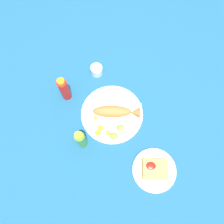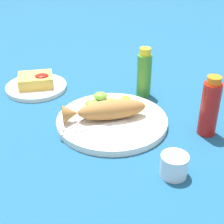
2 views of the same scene
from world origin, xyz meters
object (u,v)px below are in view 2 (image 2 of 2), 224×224
object	(u,v)px
side_plate_fries	(36,87)
fried_fish	(106,110)
fork_near	(89,128)
fork_far	(83,119)
hot_sauce_bottle_green	(144,74)
main_plate	(112,121)
salt_cup	(174,167)
hot_sauce_bottle_red	(210,107)

from	to	relation	value
side_plate_fries	fried_fish	bearing A→B (deg)	-54.37
fried_fish	fork_near	size ratio (longest dim) A/B	1.24
fork_far	hot_sauce_bottle_green	size ratio (longest dim) A/B	0.97
fried_fish	fork_near	bearing A→B (deg)	-144.44
main_plate	hot_sauce_bottle_green	bearing A→B (deg)	49.03
fried_fish	fork_far	distance (m)	0.07
fork_near	side_plate_fries	xyz separation A→B (m)	(-0.14, 0.30, -0.01)
hot_sauce_bottle_green	salt_cup	world-z (taller)	hot_sauce_bottle_green
main_plate	fork_far	size ratio (longest dim) A/B	1.98
salt_cup	side_plate_fries	xyz separation A→B (m)	(-0.30, 0.50, -0.02)
hot_sauce_bottle_red	fried_fish	bearing A→B (deg)	160.08
main_plate	hot_sauce_bottle_green	world-z (taller)	hot_sauce_bottle_green
hot_sauce_bottle_red	salt_cup	xyz separation A→B (m)	(-0.14, -0.14, -0.05)
fork_near	hot_sauce_bottle_green	world-z (taller)	hot_sauce_bottle_green
main_plate	fork_far	distance (m)	0.08
main_plate	hot_sauce_bottle_red	xyz separation A→B (m)	(0.24, -0.09, 0.07)
fried_fish	fork_near	distance (m)	0.07
salt_cup	hot_sauce_bottle_red	bearing A→B (deg)	45.17
main_plate	fork_near	distance (m)	0.08
hot_sauce_bottle_red	side_plate_fries	world-z (taller)	hot_sauce_bottle_red
fork_far	salt_cup	distance (m)	0.30
salt_cup	side_plate_fries	bearing A→B (deg)	120.84
fork_far	fried_fish	bearing A→B (deg)	134.63
fork_far	salt_cup	bearing A→B (deg)	87.29
fried_fish	side_plate_fries	xyz separation A→B (m)	(-0.19, 0.26, -0.04)
hot_sauce_bottle_red	hot_sauce_bottle_green	bearing A→B (deg)	113.27
fried_fish	salt_cup	world-z (taller)	fried_fish
fork_near	hot_sauce_bottle_red	bearing A→B (deg)	160.27
hot_sauce_bottle_red	salt_cup	size ratio (longest dim) A/B	2.63
hot_sauce_bottle_red	salt_cup	world-z (taller)	hot_sauce_bottle_red
fork_near	hot_sauce_bottle_red	distance (m)	0.31
fork_near	salt_cup	world-z (taller)	salt_cup
hot_sauce_bottle_red	hot_sauce_bottle_green	distance (m)	0.27
fork_far	side_plate_fries	xyz separation A→B (m)	(-0.13, 0.25, -0.01)
main_plate	fried_fish	distance (m)	0.04
main_plate	hot_sauce_bottle_red	distance (m)	0.26
fried_fish	main_plate	bearing A→B (deg)	0.00
fork_near	fork_far	world-z (taller)	same
main_plate	side_plate_fries	bearing A→B (deg)	127.97
fork_near	salt_cup	bearing A→B (deg)	119.34
fork_near	hot_sauce_bottle_red	size ratio (longest dim) A/B	1.13
fried_fish	side_plate_fries	bearing A→B (deg)	124.29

